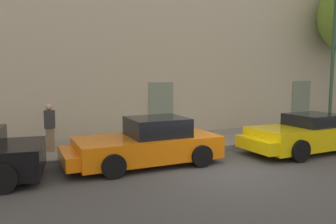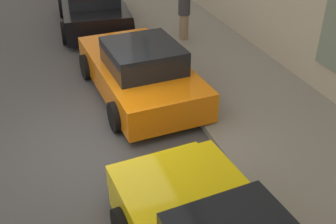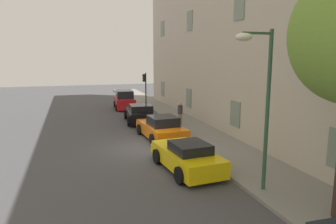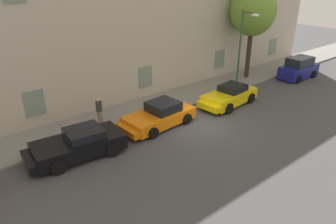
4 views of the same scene
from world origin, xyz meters
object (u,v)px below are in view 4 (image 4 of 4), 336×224
(sportscar_white_middle, at_px, (228,97))
(pedestrian_admiring, at_px, (99,110))
(hatchback_parked, at_px, (299,69))
(sportscar_yellow_flank, at_px, (158,116))
(sportscar_red_lead, at_px, (76,145))
(tree_near_kerb, at_px, (253,11))
(street_lamp, at_px, (246,36))

(sportscar_white_middle, height_order, pedestrian_admiring, pedestrian_admiring)
(sportscar_white_middle, distance_m, hatchback_parked, 9.07)
(sportscar_yellow_flank, bearing_deg, pedestrian_admiring, 139.67)
(sportscar_red_lead, xyz_separation_m, pedestrian_admiring, (2.54, 2.35, 0.34))
(sportscar_yellow_flank, distance_m, hatchback_parked, 14.70)
(sportscar_red_lead, height_order, pedestrian_admiring, pedestrian_admiring)
(pedestrian_admiring, bearing_deg, sportscar_yellow_flank, -40.33)
(sportscar_red_lead, distance_m, tree_near_kerb, 17.23)
(sportscar_yellow_flank, distance_m, tree_near_kerb, 12.46)
(tree_near_kerb, height_order, street_lamp, tree_near_kerb)
(sportscar_yellow_flank, relative_size, street_lamp, 0.83)
(street_lamp, bearing_deg, pedestrian_admiring, 173.89)
(street_lamp, bearing_deg, tree_near_kerb, 29.63)
(sportscar_red_lead, distance_m, street_lamp, 14.36)
(sportscar_white_middle, relative_size, tree_near_kerb, 0.63)
(sportscar_yellow_flank, distance_m, sportscar_white_middle, 5.65)
(sportscar_red_lead, distance_m, hatchback_parked, 19.82)
(tree_near_kerb, bearing_deg, sportscar_yellow_flank, -168.09)
(sportscar_yellow_flank, height_order, tree_near_kerb, tree_near_kerb)
(sportscar_white_middle, bearing_deg, street_lamp, 24.68)
(sportscar_red_lead, xyz_separation_m, street_lamp, (13.89, 1.13, 3.45))
(sportscar_white_middle, bearing_deg, pedestrian_admiring, 162.04)
(tree_near_kerb, bearing_deg, street_lamp, -150.37)
(sportscar_white_middle, bearing_deg, tree_near_kerb, 26.90)
(sportscar_yellow_flank, xyz_separation_m, street_lamp, (8.77, 0.98, 3.47))
(sportscar_yellow_flank, xyz_separation_m, tree_near_kerb, (11.21, 2.37, 4.88))
(sportscar_yellow_flank, distance_m, street_lamp, 9.48)
(sportscar_yellow_flank, bearing_deg, sportscar_white_middle, -4.75)
(sportscar_red_lead, distance_m, sportscar_white_middle, 10.75)
(sportscar_red_lead, bearing_deg, tree_near_kerb, 8.77)
(tree_near_kerb, distance_m, street_lamp, 3.14)
(sportscar_red_lead, height_order, sportscar_yellow_flank, sportscar_yellow_flank)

